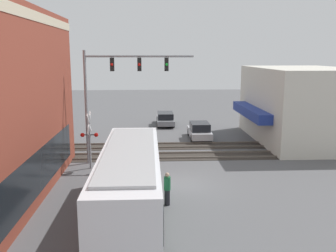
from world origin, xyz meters
TOP-DOWN VIEW (x-y plane):
  - ground_plane at (0.00, 0.00)m, footprint 120.00×120.00m
  - shop_building at (10.77, -11.35)m, footprint 12.47×8.97m
  - city_bus at (-5.03, 2.80)m, footprint 11.10×2.59m
  - traffic_signal_gantry at (4.56, 4.10)m, footprint 0.42×7.43m
  - crossing_signal at (3.30, 5.88)m, footprint 1.41×1.18m
  - rail_track_near at (6.00, 0.00)m, footprint 2.60×60.00m
  - rail_track_far at (9.20, 0.00)m, footprint 2.60×60.00m
  - parked_car_silver at (11.83, -2.60)m, footprint 4.30×1.82m
  - parked_car_grey at (18.69, 0.20)m, footprint 4.85×1.82m
  - pedestrian_near_bus at (-3.21, 1.05)m, footprint 0.34×0.34m

SIDE VIEW (x-z plane):
  - ground_plane at x=0.00m, z-range 0.00..0.00m
  - rail_track_near at x=6.00m, z-range -0.05..0.10m
  - rail_track_far at x=9.20m, z-range -0.05..0.10m
  - parked_car_grey at x=18.69m, z-range -0.04..1.36m
  - parked_car_silver at x=11.83m, z-range -0.06..1.45m
  - pedestrian_near_bus at x=-3.21m, z-range 0.02..1.73m
  - city_bus at x=-5.03m, z-range 0.17..3.57m
  - crossing_signal at x=3.30m, z-range 0.39..4.20m
  - shop_building at x=10.77m, z-range -0.01..6.40m
  - traffic_signal_gantry at x=4.56m, z-range 1.85..9.66m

